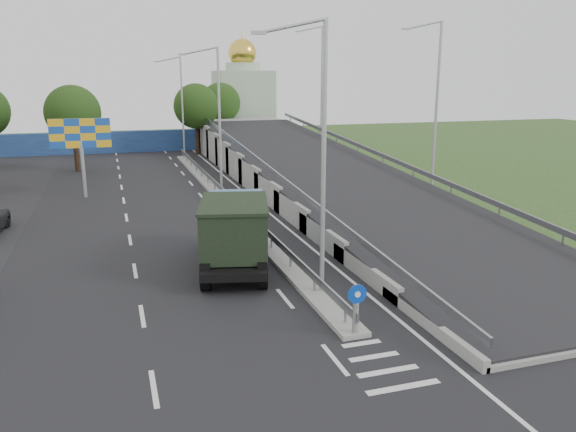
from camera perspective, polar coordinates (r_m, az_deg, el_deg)
name	(u,v)px	position (r m, az deg, el deg)	size (l,w,h in m)	color
ground	(386,370)	(17.08, 9.95, -15.19)	(160.00, 160.00, 0.00)	#2D4C1E
road_surface	(187,218)	(34.38, -10.20, -0.16)	(26.00, 90.00, 0.04)	black
median	(223,199)	(38.67, -6.61, 1.69)	(1.00, 44.00, 0.20)	gray
overpass_ramp	(326,170)	(40.44, 3.83, 4.67)	(10.00, 50.00, 3.50)	gray
median_guardrail	(223,190)	(38.54, -6.64, 2.63)	(0.09, 44.00, 0.71)	gray
sign_bollard	(356,309)	(18.37, 6.93, -9.32)	(0.64, 0.23, 1.67)	black
lamp_post_near	(319,146)	(20.60, 3.16, 7.11)	(2.74, 0.18, 10.08)	#B2B5B7
lamp_post_mid	(217,113)	(39.86, -7.26, 10.33)	(2.74, 0.18, 10.08)	#B2B5B7
lamp_post_far	(180,101)	(59.61, -10.88, 11.37)	(2.74, 0.18, 10.08)	#B2B5B7
blue_wall	(139,142)	(65.57, -14.95, 7.32)	(30.00, 0.50, 2.40)	navy
church	(243,100)	(75.16, -4.57, 11.68)	(7.00, 7.00, 13.80)	#B2CCAD
billboard	(81,138)	(41.35, -20.32, 7.45)	(4.00, 0.24, 5.50)	#B2B5B7
tree_left_mid	(73,113)	(53.28, -21.03, 9.74)	(4.80, 4.80, 7.60)	black
tree_median_far	(196,106)	(61.87, -9.32, 10.94)	(4.80, 4.80, 7.60)	black
tree_ramp_far	(220,103)	(69.44, -6.88, 11.33)	(4.80, 4.80, 7.60)	black
dump_truck	(235,229)	(24.85, -5.41, -1.29)	(4.21, 7.58, 3.16)	black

